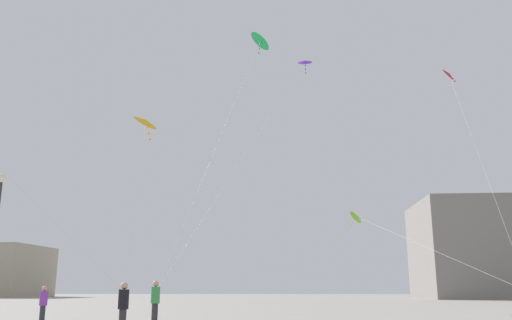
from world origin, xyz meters
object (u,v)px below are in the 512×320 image
at_px(person_in_purple, 43,302).
at_px(person_in_green, 155,299).
at_px(kite_violet_diamond, 303,65).
at_px(kite_emerald_diamond, 260,41).
at_px(person_in_black, 123,305).
at_px(kite_amber_diamond, 146,123).
at_px(kite_lime_diamond, 357,217).
at_px(kite_crimson_diamond, 450,77).
at_px(building_centre_hall, 500,250).

height_order(person_in_purple, person_in_green, person_in_green).
distance_m(kite_violet_diamond, kite_emerald_diamond, 4.59).
xyz_separation_m(person_in_black, kite_amber_diamond, (0.18, 1.09, 6.98)).
bearing_deg(kite_amber_diamond, person_in_black, -99.19).
relative_size(person_in_green, kite_violet_diamond, 0.12).
relative_size(person_in_black, kite_amber_diamond, 0.24).
bearing_deg(kite_lime_diamond, kite_violet_diamond, -124.61).
relative_size(kite_crimson_diamond, building_centre_hall, 0.53).
height_order(person_in_purple, kite_violet_diamond, kite_violet_diamond).
relative_size(kite_violet_diamond, kite_lime_diamond, 1.18).
distance_m(kite_crimson_diamond, kite_amber_diamond, 19.91).
distance_m(person_in_green, kite_violet_diamond, 18.03).
xyz_separation_m(kite_violet_diamond, kite_crimson_diamond, (8.81, -1.38, -1.56)).
height_order(person_in_purple, kite_emerald_diamond, kite_emerald_diamond).
xyz_separation_m(person_in_black, person_in_purple, (-5.17, 5.32, -0.05)).
distance_m(person_in_black, building_centre_hall, 76.37).
xyz_separation_m(person_in_black, kite_crimson_diamond, (15.91, 11.67, 13.06)).
height_order(kite_emerald_diamond, kite_crimson_diamond, kite_emerald_diamond).
height_order(person_in_black, person_in_green, person_in_green).
bearing_deg(building_centre_hall, person_in_black, -121.24).
bearing_deg(kite_violet_diamond, kite_lime_diamond, 55.39).
distance_m(kite_violet_diamond, kite_lime_diamond, 11.44).
height_order(person_in_purple, building_centre_hall, building_centre_hall).
bearing_deg(person_in_black, kite_amber_diamond, -97.97).
height_order(kite_lime_diamond, kite_crimson_diamond, kite_crimson_diamond).
bearing_deg(person_in_green, person_in_purple, 111.87).
height_order(person_in_black, kite_violet_diamond, kite_violet_diamond).
bearing_deg(building_centre_hall, kite_amber_diamond, -121.56).
xyz_separation_m(kite_violet_diamond, kite_emerald_diamond, (-2.62, -3.76, -0.15)).
xyz_separation_m(person_in_green, kite_lime_diamond, (11.05, 13.54, 5.38)).
bearing_deg(kite_violet_diamond, person_in_green, -132.19).
height_order(kite_violet_diamond, kite_crimson_diamond, kite_violet_diamond).
distance_m(person_in_black, kite_violet_diamond, 20.84).
bearing_deg(kite_amber_diamond, kite_emerald_diamond, 62.31).
bearing_deg(kite_lime_diamond, kite_crimson_diamond, -54.97).
distance_m(person_in_black, kite_lime_diamond, 22.35).
relative_size(kite_crimson_diamond, kite_amber_diamond, 1.90).
xyz_separation_m(person_in_purple, building_centre_hall, (44.64, 59.75, 6.45)).
xyz_separation_m(person_in_green, kite_amber_diamond, (0.25, -4.06, 6.90)).
relative_size(kite_violet_diamond, kite_crimson_diamond, 1.12).
bearing_deg(person_in_black, kite_crimson_diamond, -142.52).
xyz_separation_m(person_in_purple, kite_violet_diamond, (12.27, 7.73, 14.67)).
height_order(person_in_black, person_in_purple, person_in_black).
bearing_deg(person_in_purple, kite_lime_diamond, 57.96).
bearing_deg(kite_violet_diamond, person_in_purple, -147.77).
bearing_deg(kite_lime_diamond, building_centre_hall, 58.44).
distance_m(person_in_black, person_in_green, 5.15).
relative_size(person_in_black, kite_emerald_diamond, 0.11).
bearing_deg(person_in_purple, person_in_black, -27.43).
height_order(person_in_green, kite_emerald_diamond, kite_emerald_diamond).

